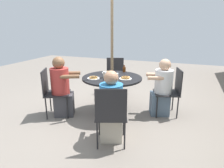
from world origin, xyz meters
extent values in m
plane|color=gray|center=(0.00, 0.00, 0.00)|extent=(12.00, 12.00, 0.00)
cylinder|color=black|center=(0.00, 0.00, 0.01)|extent=(0.54, 0.54, 0.01)
cylinder|color=black|center=(0.00, 0.00, 0.35)|extent=(0.09, 0.09, 0.69)
cylinder|color=black|center=(0.00, 0.00, 0.71)|extent=(1.13, 1.13, 0.03)
cylinder|color=#846B4C|center=(0.00, 0.00, 1.23)|extent=(0.05, 0.05, 2.46)
cylinder|color=#232326|center=(0.20, -0.84, 0.21)|extent=(0.02, 0.02, 0.42)
cylinder|color=#232326|center=(0.54, -0.67, 0.21)|extent=(0.02, 0.02, 0.42)
cylinder|color=#232326|center=(0.37, -1.17, 0.21)|extent=(0.02, 0.02, 0.42)
cylinder|color=#232326|center=(0.71, -1.01, 0.21)|extent=(0.02, 0.02, 0.42)
cube|color=#232326|center=(0.46, -0.92, 0.43)|extent=(0.59, 0.59, 0.02)
cube|color=#232326|center=(0.55, -1.11, 0.67)|extent=(0.38, 0.20, 0.45)
cube|color=#3D3D42|center=(0.41, -0.82, 0.21)|extent=(0.44, 0.46, 0.42)
cylinder|color=#B73833|center=(0.43, -0.87, 0.67)|extent=(0.34, 0.34, 0.49)
sphere|color=brown|center=(0.43, -0.87, 1.02)|extent=(0.22, 0.22, 0.22)
cylinder|color=brown|center=(0.22, -0.75, 0.79)|extent=(0.21, 0.33, 0.07)
cylinder|color=brown|center=(0.46, -0.63, 0.79)|extent=(0.21, 0.33, 0.07)
cylinder|color=#232326|center=(0.85, 0.12, 0.21)|extent=(0.02, 0.02, 0.42)
cylinder|color=#232326|center=(0.72, 0.47, 0.21)|extent=(0.02, 0.02, 0.42)
cylinder|color=#232326|center=(1.21, 0.25, 0.21)|extent=(0.02, 0.02, 0.42)
cylinder|color=#232326|center=(1.08, 0.60, 0.21)|extent=(0.02, 0.02, 0.42)
cube|color=#232326|center=(0.96, 0.36, 0.43)|extent=(0.57, 0.57, 0.02)
cube|color=#232326|center=(1.16, 0.43, 0.67)|extent=(0.16, 0.40, 0.45)
cube|color=beige|center=(0.86, 0.32, 0.21)|extent=(0.44, 0.42, 0.42)
cylinder|color=teal|center=(0.91, 0.34, 0.65)|extent=(0.33, 0.33, 0.45)
sphere|color=tan|center=(0.91, 0.34, 0.97)|extent=(0.20, 0.20, 0.20)
cylinder|color=tan|center=(0.77, 0.14, 0.75)|extent=(0.33, 0.18, 0.07)
cylinder|color=tan|center=(0.68, 0.39, 0.75)|extent=(0.33, 0.18, 0.07)
cylinder|color=#232326|center=(-0.07, 0.86, 0.21)|extent=(0.02, 0.02, 0.42)
cylinder|color=#232326|center=(-0.43, 0.74, 0.21)|extent=(0.02, 0.02, 0.42)
cylinder|color=#232326|center=(-0.19, 1.22, 0.21)|extent=(0.02, 0.02, 0.42)
cylinder|color=#232326|center=(-0.54, 1.10, 0.21)|extent=(0.02, 0.02, 0.42)
cube|color=#232326|center=(-0.31, 0.98, 0.43)|extent=(0.55, 0.55, 0.02)
cube|color=#232326|center=(-0.37, 1.18, 0.67)|extent=(0.41, 0.14, 0.45)
cube|color=slate|center=(-0.28, 0.88, 0.21)|extent=(0.40, 0.42, 0.42)
cylinder|color=white|center=(-0.29, 0.92, 0.65)|extent=(0.33, 0.33, 0.45)
sphere|color=#DBA884|center=(-0.29, 0.92, 0.97)|extent=(0.21, 0.21, 0.21)
cylinder|color=#DBA884|center=(-0.11, 0.80, 0.75)|extent=(0.15, 0.29, 0.07)
cylinder|color=#DBA884|center=(-0.37, 0.72, 0.75)|extent=(0.15, 0.29, 0.07)
cylinder|color=#232326|center=(-0.86, -0.07, 0.21)|extent=(0.02, 0.02, 0.42)
cylinder|color=#232326|center=(-0.75, -0.43, 0.21)|extent=(0.02, 0.02, 0.42)
cylinder|color=#232326|center=(-1.22, -0.18, 0.21)|extent=(0.02, 0.02, 0.42)
cylinder|color=#232326|center=(-1.10, -0.54, 0.21)|extent=(0.02, 0.02, 0.42)
cube|color=#232326|center=(-0.98, -0.31, 0.43)|extent=(0.55, 0.55, 0.02)
cube|color=#232326|center=(-1.18, -0.37, 0.67)|extent=(0.14, 0.41, 0.45)
cylinder|color=white|center=(0.04, 0.28, 0.73)|extent=(0.23, 0.23, 0.01)
cylinder|color=tan|center=(0.03, 0.27, 0.74)|extent=(0.16, 0.16, 0.01)
cylinder|color=tan|center=(0.03, 0.28, 0.75)|extent=(0.15, 0.15, 0.01)
cylinder|color=tan|center=(0.04, 0.28, 0.76)|extent=(0.15, 0.15, 0.01)
ellipsoid|color=brown|center=(0.04, 0.28, 0.77)|extent=(0.12, 0.11, 0.00)
cube|color=#F4E084|center=(0.04, 0.27, 0.77)|extent=(0.02, 0.02, 0.01)
cylinder|color=white|center=(0.22, -0.28, 0.73)|extent=(0.23, 0.23, 0.01)
cylinder|color=tan|center=(0.23, -0.27, 0.74)|extent=(0.15, 0.15, 0.01)
cylinder|color=tan|center=(0.22, -0.28, 0.75)|extent=(0.15, 0.15, 0.01)
ellipsoid|color=brown|center=(0.22, -0.28, 0.76)|extent=(0.12, 0.11, 0.00)
cube|color=#F4E084|center=(0.22, -0.27, 0.77)|extent=(0.03, 0.03, 0.01)
cylinder|color=white|center=(-0.26, -0.20, 0.73)|extent=(0.23, 0.23, 0.01)
cylinder|color=tan|center=(-0.26, -0.19, 0.74)|extent=(0.15, 0.15, 0.01)
cylinder|color=tan|center=(-0.26, -0.19, 0.75)|extent=(0.16, 0.16, 0.01)
ellipsoid|color=brown|center=(-0.26, -0.20, 0.76)|extent=(0.12, 0.11, 0.00)
cube|color=#F4E084|center=(-0.26, -0.20, 0.77)|extent=(0.03, 0.03, 0.01)
cylinder|color=#602D0F|center=(-0.50, 0.08, 0.78)|extent=(0.06, 0.06, 0.10)
cylinder|color=#602D0F|center=(-0.50, 0.08, 0.85)|extent=(0.03, 0.03, 0.04)
torus|color=#602D0F|center=(-0.47, 0.08, 0.79)|extent=(0.05, 0.01, 0.05)
cylinder|color=beige|center=(0.07, -0.11, 0.78)|extent=(0.08, 0.08, 0.11)
cylinder|color=white|center=(0.07, -0.11, 0.84)|extent=(0.08, 0.08, 0.01)
cylinder|color=silver|center=(0.20, -0.02, 0.79)|extent=(0.07, 0.07, 0.13)
cylinder|color=silver|center=(0.14, 0.14, 0.78)|extent=(0.08, 0.08, 0.12)
camera|label=1|loc=(3.39, 1.30, 1.67)|focal=32.00mm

